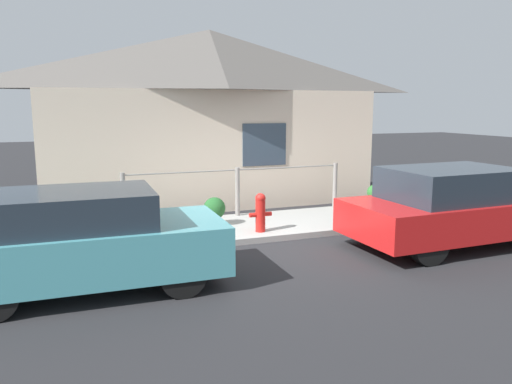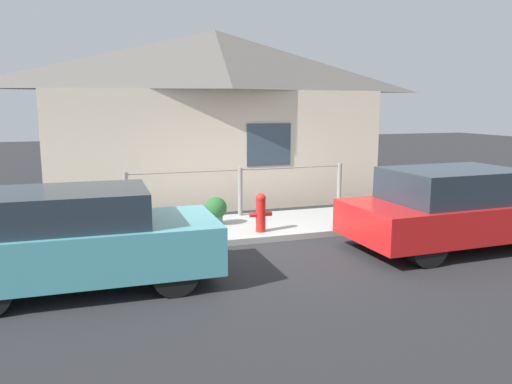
{
  "view_description": "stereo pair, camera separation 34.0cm",
  "coord_description": "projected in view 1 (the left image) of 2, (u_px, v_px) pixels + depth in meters",
  "views": [
    {
      "loc": [
        -3.41,
        -8.17,
        2.47
      ],
      "look_at": [
        -0.18,
        0.3,
        0.9
      ],
      "focal_mm": 35.0,
      "sensor_mm": 36.0,
      "label": 1
    },
    {
      "loc": [
        -3.09,
        -8.28,
        2.47
      ],
      "look_at": [
        -0.18,
        0.3,
        0.9
      ],
      "focal_mm": 35.0,
      "sensor_mm": 36.0,
      "label": 2
    }
  ],
  "objects": [
    {
      "name": "sidewalk",
      "position": [
        252.0,
        227.0,
        10.07
      ],
      "size": [
        24.0,
        2.05,
        0.11
      ],
      "color": "#9E9E99",
      "rests_on": "ground_plane"
    },
    {
      "name": "car_left",
      "position": [
        87.0,
        240.0,
        6.68
      ],
      "size": [
        3.63,
        1.7,
        1.37
      ],
      "rotation": [
        0.0,
        0.0,
        -0.02
      ],
      "color": "teal",
      "rests_on": "ground_plane"
    },
    {
      "name": "potted_plant_near_hydrant",
      "position": [
        215.0,
        210.0,
        9.94
      ],
      "size": [
        0.44,
        0.44,
        0.56
      ],
      "color": "slate",
      "rests_on": "sidewalk"
    },
    {
      "name": "fire_hydrant",
      "position": [
        260.0,
        212.0,
        9.4
      ],
      "size": [
        0.44,
        0.2,
        0.74
      ],
      "color": "red",
      "rests_on": "sidewalk"
    },
    {
      "name": "car_right",
      "position": [
        455.0,
        206.0,
        8.86
      ],
      "size": [
        4.05,
        1.85,
        1.4
      ],
      "rotation": [
        0.0,
        0.0,
        0.02
      ],
      "color": "red",
      "rests_on": "ground_plane"
    },
    {
      "name": "ground_plane",
      "position": [
        271.0,
        242.0,
        9.14
      ],
      "size": [
        60.0,
        60.0,
        0.0
      ],
      "primitive_type": "plane",
      "color": "#262628"
    },
    {
      "name": "house",
      "position": [
        211.0,
        69.0,
        12.11
      ],
      "size": [
        8.41,
        2.23,
        4.29
      ],
      "color": "beige",
      "rests_on": "ground_plane"
    },
    {
      "name": "fence",
      "position": [
        237.0,
        189.0,
        10.77
      ],
      "size": [
        4.9,
        0.1,
        1.05
      ],
      "color": "gray",
      "rests_on": "sidewalk"
    },
    {
      "name": "potted_plant_corner",
      "position": [
        374.0,
        195.0,
        11.83
      ],
      "size": [
        0.34,
        0.34,
        0.51
      ],
      "color": "#9E5638",
      "rests_on": "sidewalk"
    },
    {
      "name": "potted_plant_by_fence",
      "position": [
        85.0,
        217.0,
        9.2
      ],
      "size": [
        0.41,
        0.41,
        0.56
      ],
      "color": "slate",
      "rests_on": "sidewalk"
    }
  ]
}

